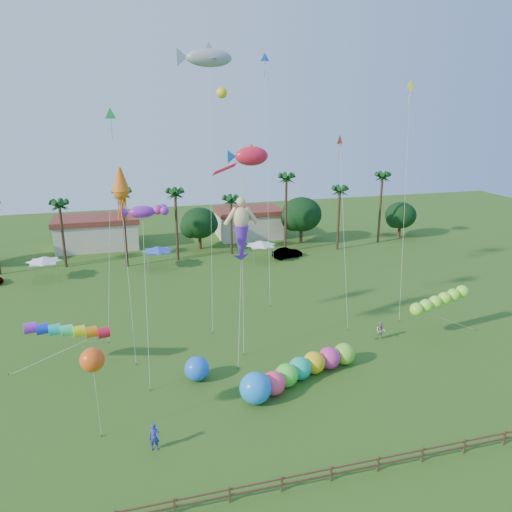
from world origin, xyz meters
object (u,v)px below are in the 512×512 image
object	(u,v)px
car_b	(287,253)
caterpillar_inflatable	(296,372)
spectator_b	(380,331)
blue_ball	(197,369)
spectator_a	(154,437)

from	to	relation	value
car_b	caterpillar_inflatable	xyz separation A→B (m)	(-10.53, -32.27, 0.28)
car_b	spectator_b	size ratio (longest dim) A/B	2.40
car_b	blue_ball	distance (m)	34.67
spectator_a	car_b	bearing A→B (deg)	65.82
caterpillar_inflatable	spectator_a	bearing A→B (deg)	-178.64
car_b	blue_ball	xyz separation A→B (m)	(-17.90, -29.70, 0.27)
spectator_a	spectator_b	distance (m)	23.71
blue_ball	car_b	bearing A→B (deg)	58.92
spectator_b	blue_ball	bearing A→B (deg)	-138.95
caterpillar_inflatable	blue_ball	world-z (taller)	caterpillar_inflatable
car_b	caterpillar_inflatable	distance (m)	33.95
spectator_b	caterpillar_inflatable	world-z (taller)	caterpillar_inflatable
car_b	caterpillar_inflatable	size ratio (longest dim) A/B	0.38
car_b	spectator_b	xyz separation A→B (m)	(-0.37, -27.26, 0.19)
car_b	spectator_b	distance (m)	27.27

